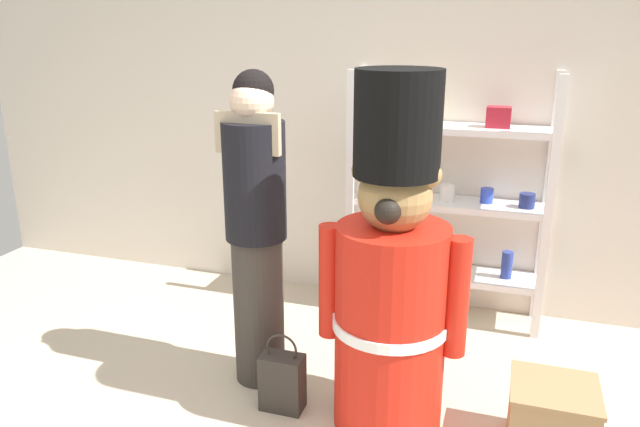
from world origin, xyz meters
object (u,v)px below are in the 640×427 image
object	(u,v)px
person_shopper	(256,226)
display_crate	(551,418)
teddy_bear_guard	(392,284)
shopping_bag	(282,381)
merchandise_shelf	(447,198)

from	to	relation	value
person_shopper	display_crate	world-z (taller)	person_shopper
teddy_bear_guard	person_shopper	size ratio (longest dim) A/B	1.02
person_shopper	shopping_bag	size ratio (longest dim) A/B	3.98
teddy_bear_guard	person_shopper	xyz separation A→B (m)	(-0.74, 0.18, 0.15)
merchandise_shelf	teddy_bear_guard	distance (m)	1.26
teddy_bear_guard	person_shopper	distance (m)	0.78
merchandise_shelf	teddy_bear_guard	xyz separation A→B (m)	(-0.10, -1.26, -0.08)
teddy_bear_guard	display_crate	distance (m)	0.93
person_shopper	display_crate	xyz separation A→B (m)	(1.48, -0.16, -0.71)
teddy_bear_guard	shopping_bag	size ratio (longest dim) A/B	4.05
teddy_bear_guard	shopping_bag	xyz separation A→B (m)	(-0.52, -0.06, -0.57)
shopping_bag	display_crate	size ratio (longest dim) A/B	1.09
person_shopper	shopping_bag	bearing A→B (deg)	-46.96
merchandise_shelf	teddy_bear_guard	world-z (taller)	teddy_bear_guard
merchandise_shelf	shopping_bag	bearing A→B (deg)	-115.22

